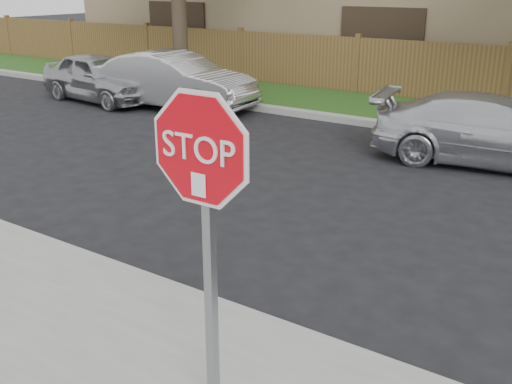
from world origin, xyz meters
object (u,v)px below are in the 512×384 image
Objects in this scene: sedan_far_left at (100,77)px; sedan_right at (494,131)px; stop_sign at (204,198)px; sedan_left at (174,81)px.

sedan_far_left reaches higher than sedan_right.
stop_sign is 0.68× the size of sedan_far_left.
sedan_far_left is at bearing 93.91° from sedan_left.
stop_sign is at bearing 170.77° from sedan_right.
stop_sign is 8.20m from sedan_right.
sedan_far_left is 0.90× the size of sedan_right.
sedan_left reaches higher than sedan_right.
sedan_far_left is 0.88× the size of sedan_left.
sedan_left is (2.26, 0.40, 0.06)m from sedan_far_left.
sedan_left is 1.03× the size of sedan_right.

